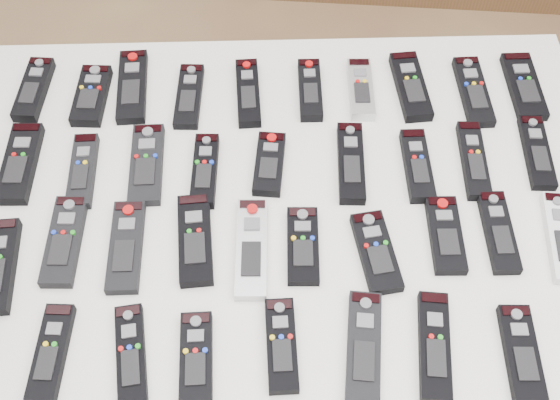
{
  "coord_description": "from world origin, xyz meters",
  "views": [
    {
      "loc": [
        -0.15,
        -0.58,
        1.86
      ],
      "look_at": [
        -0.13,
        0.14,
        0.8
      ],
      "focal_mm": 45.0,
      "sensor_mm": 36.0,
      "label": 1
    }
  ],
  "objects_px": {
    "remote_7": "(411,86)",
    "remote_24": "(303,246)",
    "remote_12": "(147,164)",
    "remote_18": "(537,152)",
    "remote_20": "(64,241)",
    "remote_2": "(132,86)",
    "remote_15": "(351,163)",
    "remote_36": "(521,353)",
    "remote_5": "(310,90)",
    "remote_6": "(361,89)",
    "remote_4": "(248,93)",
    "remote_34": "(364,348)",
    "remote_21": "(126,246)",
    "remote_23": "(252,248)",
    "remote_25": "(376,252)",
    "remote_8": "(473,92)",
    "remote_30": "(51,352)",
    "remote_3": "(189,96)",
    "remote_35": "(434,346)",
    "remote_22": "(195,240)",
    "remote_17": "(474,160)",
    "remote_9": "(524,86)",
    "remote_27": "(499,232)",
    "remote_16": "(417,166)",
    "remote_0": "(34,89)",
    "remote_13": "(205,171)",
    "remote_33": "(281,345)",
    "remote_32": "(196,359)",
    "remote_14": "(269,164)",
    "remote_10": "(20,163)",
    "table": "(280,223)",
    "remote_26": "(446,235)",
    "remote_1": "(91,96)",
    "remote_11": "(83,171)",
    "remote_31": "(131,356)"
  },
  "relations": [
    {
      "from": "remote_7",
      "to": "remote_24",
      "type": "xyz_separation_m",
      "value": [
        -0.24,
        -0.37,
        -0.0
      ]
    },
    {
      "from": "remote_12",
      "to": "remote_18",
      "type": "distance_m",
      "value": 0.75
    },
    {
      "from": "remote_20",
      "to": "remote_18",
      "type": "bearing_deg",
      "value": 13.03
    },
    {
      "from": "remote_2",
      "to": "remote_15",
      "type": "xyz_separation_m",
      "value": [
        0.44,
        -0.21,
        0.0
      ]
    },
    {
      "from": "remote_24",
      "to": "remote_36",
      "type": "height_order",
      "value": "remote_36"
    },
    {
      "from": "remote_5",
      "to": "remote_6",
      "type": "xyz_separation_m",
      "value": [
        0.1,
        -0.0,
        0.0
      ]
    },
    {
      "from": "remote_4",
      "to": "remote_34",
      "type": "bearing_deg",
      "value": -74.08
    },
    {
      "from": "remote_21",
      "to": "remote_23",
      "type": "distance_m",
      "value": 0.22
    },
    {
      "from": "remote_20",
      "to": "remote_25",
      "type": "xyz_separation_m",
      "value": [
        0.55,
        -0.04,
        0.0
      ]
    },
    {
      "from": "remote_8",
      "to": "remote_12",
      "type": "bearing_deg",
      "value": -167.07
    },
    {
      "from": "remote_15",
      "to": "remote_36",
      "type": "bearing_deg",
      "value": -55.51
    },
    {
      "from": "remote_2",
      "to": "remote_30",
      "type": "distance_m",
      "value": 0.58
    },
    {
      "from": "remote_15",
      "to": "remote_3",
      "type": "bearing_deg",
      "value": 152.74
    },
    {
      "from": "remote_12",
      "to": "remote_35",
      "type": "distance_m",
      "value": 0.62
    },
    {
      "from": "remote_35",
      "to": "remote_22",
      "type": "bearing_deg",
      "value": 158.63
    },
    {
      "from": "remote_17",
      "to": "remote_9",
      "type": "bearing_deg",
      "value": 56.08
    },
    {
      "from": "remote_7",
      "to": "remote_5",
      "type": "bearing_deg",
      "value": 176.71
    },
    {
      "from": "remote_9",
      "to": "remote_34",
      "type": "distance_m",
      "value": 0.68
    },
    {
      "from": "remote_21",
      "to": "remote_20",
      "type": "bearing_deg",
      "value": 172.27
    },
    {
      "from": "remote_27",
      "to": "remote_35",
      "type": "bearing_deg",
      "value": -124.81
    },
    {
      "from": "remote_8",
      "to": "remote_21",
      "type": "xyz_separation_m",
      "value": [
        -0.68,
        -0.35,
        0.0
      ]
    },
    {
      "from": "remote_3",
      "to": "remote_16",
      "type": "distance_m",
      "value": 0.48
    },
    {
      "from": "remote_0",
      "to": "remote_18",
      "type": "xyz_separation_m",
      "value": [
        1.0,
        -0.19,
        -0.0
      ]
    },
    {
      "from": "remote_13",
      "to": "remote_23",
      "type": "distance_m",
      "value": 0.19
    },
    {
      "from": "remote_33",
      "to": "remote_34",
      "type": "distance_m",
      "value": 0.13
    },
    {
      "from": "remote_2",
      "to": "remote_5",
      "type": "bearing_deg",
      "value": -6.18
    },
    {
      "from": "remote_32",
      "to": "remote_35",
      "type": "height_order",
      "value": "same"
    },
    {
      "from": "remote_14",
      "to": "remote_30",
      "type": "bearing_deg",
      "value": -127.9
    },
    {
      "from": "remote_32",
      "to": "remote_22",
      "type": "bearing_deg",
      "value": 91.12
    },
    {
      "from": "remote_5",
      "to": "remote_8",
      "type": "relative_size",
      "value": 0.86
    },
    {
      "from": "remote_5",
      "to": "remote_3",
      "type": "bearing_deg",
      "value": -177.68
    },
    {
      "from": "remote_10",
      "to": "remote_17",
      "type": "relative_size",
      "value": 1.02
    },
    {
      "from": "remote_5",
      "to": "remote_14",
      "type": "distance_m",
      "value": 0.21
    },
    {
      "from": "remote_32",
      "to": "remote_35",
      "type": "relative_size",
      "value": 0.84
    },
    {
      "from": "table",
      "to": "remote_22",
      "type": "relative_size",
      "value": 6.96
    },
    {
      "from": "remote_12",
      "to": "remote_26",
      "type": "relative_size",
      "value": 1.18
    },
    {
      "from": "remote_0",
      "to": "remote_7",
      "type": "xyz_separation_m",
      "value": [
        0.78,
        -0.01,
        -0.0
      ]
    },
    {
      "from": "remote_1",
      "to": "remote_12",
      "type": "xyz_separation_m",
      "value": [
        0.13,
        -0.18,
        -0.0
      ]
    },
    {
      "from": "remote_8",
      "to": "remote_33",
      "type": "distance_m",
      "value": 0.68
    },
    {
      "from": "remote_6",
      "to": "table",
      "type": "bearing_deg",
      "value": -120.9
    },
    {
      "from": "remote_30",
      "to": "remote_11",
      "type": "bearing_deg",
      "value": 93.08
    },
    {
      "from": "remote_0",
      "to": "remote_24",
      "type": "bearing_deg",
      "value": -30.85
    },
    {
      "from": "remote_31",
      "to": "remote_32",
      "type": "height_order",
      "value": "remote_32"
    },
    {
      "from": "remote_11",
      "to": "remote_27",
      "type": "distance_m",
      "value": 0.78
    },
    {
      "from": "remote_2",
      "to": "remote_27",
      "type": "relative_size",
      "value": 1.16
    },
    {
      "from": "remote_10",
      "to": "remote_23",
      "type": "bearing_deg",
      "value": -23.09
    },
    {
      "from": "remote_15",
      "to": "remote_31",
      "type": "height_order",
      "value": "remote_15"
    },
    {
      "from": "remote_16",
      "to": "remote_27",
      "type": "height_order",
      "value": "remote_16"
    },
    {
      "from": "remote_7",
      "to": "remote_30",
      "type": "relative_size",
      "value": 1.1
    },
    {
      "from": "remote_11",
      "to": "remote_9",
      "type": "bearing_deg",
      "value": 11.13
    }
  ]
}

